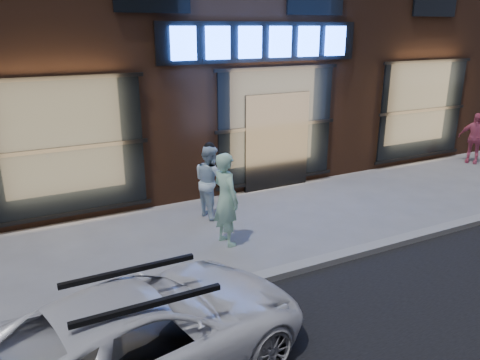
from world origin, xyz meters
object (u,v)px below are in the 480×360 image
object	(u,v)px
man_bowtie	(226,199)
white_suv	(142,335)
passerby	(474,138)
man_cap	(210,181)

from	to	relation	value
man_bowtie	white_suv	xyz separation A→B (m)	(-2.40, -2.80, -0.32)
passerby	man_bowtie	bearing A→B (deg)	-109.20
man_bowtie	white_suv	size ratio (longest dim) A/B	0.43
man_cap	man_bowtie	bearing A→B (deg)	161.11
man_cap	white_suv	world-z (taller)	man_cap
man_cap	passerby	world-z (taller)	man_cap
man_bowtie	man_cap	distance (m)	1.43
man_bowtie	passerby	bearing A→B (deg)	-88.61
man_bowtie	white_suv	world-z (taller)	man_bowtie
man_cap	passerby	xyz separation A→B (m)	(8.75, 0.25, -0.03)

